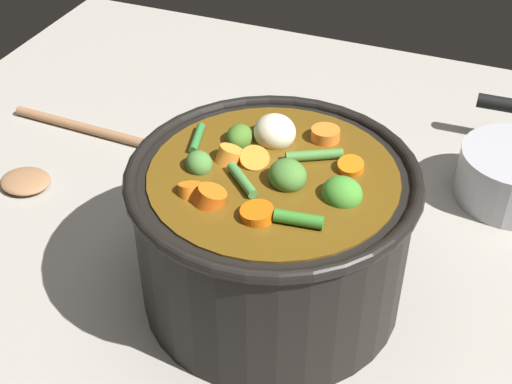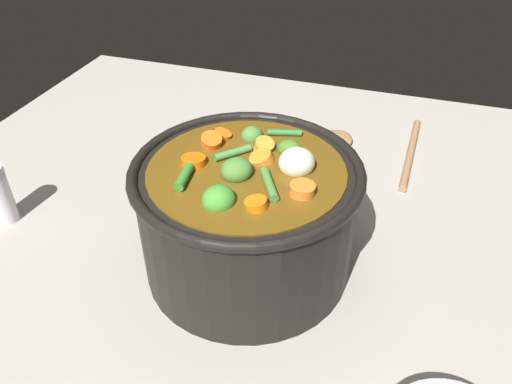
% 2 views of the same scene
% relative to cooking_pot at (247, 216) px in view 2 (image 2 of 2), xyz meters
% --- Properties ---
extents(ground_plane, '(1.10, 1.10, 0.00)m').
position_rel_cooking_pot_xyz_m(ground_plane, '(-0.00, -0.00, -0.08)').
color(ground_plane, '#9E998E').
extents(cooking_pot, '(0.26, 0.26, 0.17)m').
position_rel_cooking_pot_xyz_m(cooking_pot, '(0.00, 0.00, 0.00)').
color(cooking_pot, black).
rests_on(cooking_pot, ground_plane).
extents(wooden_spoon, '(0.16, 0.22, 0.01)m').
position_rel_cooking_pot_xyz_m(wooden_spoon, '(0.11, 0.32, -0.07)').
color(wooden_spoon, '#9C6C47').
rests_on(wooden_spoon, ground_plane).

